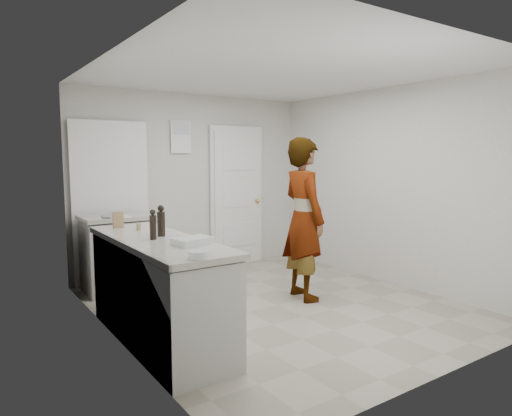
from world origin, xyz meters
TOP-DOWN VIEW (x-y plane):
  - ground at (0.00, 0.00)m, footprint 4.00×4.00m
  - room_shell at (-0.17, 1.95)m, footprint 4.00×4.00m
  - main_counter at (-1.45, -0.20)m, footprint 0.64×1.96m
  - side_counter at (-1.25, 1.55)m, footprint 0.84×0.61m
  - person at (0.41, 0.05)m, footprint 0.55×0.74m
  - cake_mix_box at (-1.55, 0.57)m, footprint 0.10×0.05m
  - spice_jar at (-1.43, 0.32)m, footprint 0.05×0.05m
  - oil_cruet_a at (-1.38, -0.12)m, footprint 0.07×0.07m
  - oil_cruet_b at (-1.50, -0.23)m, footprint 0.06×0.06m
  - baking_dish at (-1.31, -0.61)m, footprint 0.33×0.26m
  - egg_bowl at (-1.52, -1.10)m, footprint 0.14×0.14m
  - papers at (-1.30, 1.40)m, footprint 0.26×0.31m

SIDE VIEW (x-z plane):
  - ground at x=0.00m, z-range 0.00..0.00m
  - main_counter at x=-1.45m, z-range -0.04..0.89m
  - side_counter at x=-1.25m, z-range -0.03..0.89m
  - person at x=0.41m, z-range 0.00..1.84m
  - papers at x=-1.30m, z-range 0.93..0.93m
  - baking_dish at x=-1.31m, z-range 0.92..0.98m
  - egg_bowl at x=-1.52m, z-range 0.93..0.98m
  - spice_jar at x=-1.43m, z-range 0.93..1.00m
  - cake_mix_box at x=-1.55m, z-range 0.93..1.09m
  - room_shell at x=-0.17m, z-range -0.98..3.02m
  - oil_cruet_b at x=-1.50m, z-range 0.92..1.18m
  - oil_cruet_a at x=-1.38m, z-range 0.92..1.20m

